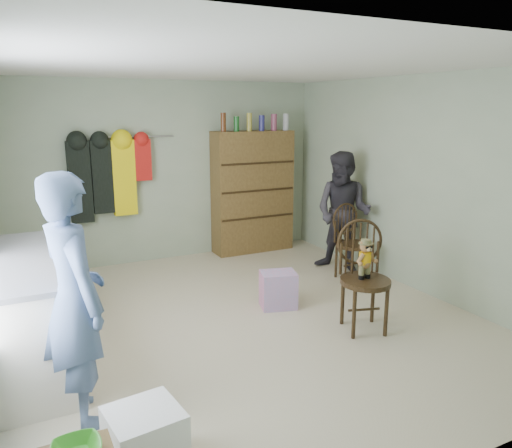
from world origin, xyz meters
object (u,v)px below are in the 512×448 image
counter (31,312)px  chair_front (364,269)px  chair_far (350,239)px  dresser (253,191)px

counter → chair_front: bearing=-12.9°
counter → chair_far: bearing=9.2°
counter → chair_far: size_ratio=1.95×
counter → chair_front: size_ratio=1.73×
counter → chair_far: (3.74, 0.61, 0.04)m
chair_front → dresser: size_ratio=0.52×
counter → chair_front: (2.93, -0.67, 0.14)m
counter → dresser: dresser is taller
counter → dresser: (3.20, 2.30, 0.44)m
chair_far → dresser: (-0.54, 1.69, 0.40)m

